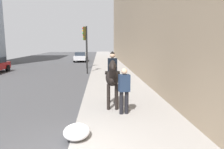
# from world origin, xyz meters

# --- Properties ---
(mounted_horse_near) EXTENTS (2.15, 0.65, 2.27)m
(mounted_horse_near) POSITION_xyz_m (3.61, -1.32, 1.38)
(mounted_horse_near) COLOR black
(mounted_horse_near) RESTS_ON sidewalk_slab
(pedestrian_greeting) EXTENTS (0.31, 0.43, 1.70)m
(pedestrian_greeting) POSITION_xyz_m (2.73, -1.69, 1.10)
(pedestrian_greeting) COLOR black
(pedestrian_greeting) RESTS_ON sidewalk_slab
(car_mid_lane) EXTENTS (4.47, 1.91, 1.44)m
(car_mid_lane) POSITION_xyz_m (26.06, 1.96, 0.75)
(car_mid_lane) COLOR silver
(car_mid_lane) RESTS_ON ground
(traffic_light_near_curb) EXTENTS (0.20, 0.44, 4.18)m
(traffic_light_near_curb) POSITION_xyz_m (13.69, 0.38, 2.78)
(traffic_light_near_curb) COLOR black
(traffic_light_near_curb) RESTS_ON ground
(traffic_light_far_curb) EXTENTS (0.20, 0.44, 3.77)m
(traffic_light_far_curb) POSITION_xyz_m (17.64, 0.67, 2.53)
(traffic_light_far_curb) COLOR black
(traffic_light_far_curb) RESTS_ON ground
(snow_pile_near) EXTENTS (0.95, 0.73, 0.33)m
(snow_pile_near) POSITION_xyz_m (0.92, -0.15, 0.29)
(snow_pile_near) COLOR white
(snow_pile_near) RESTS_ON sidewalk_slab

